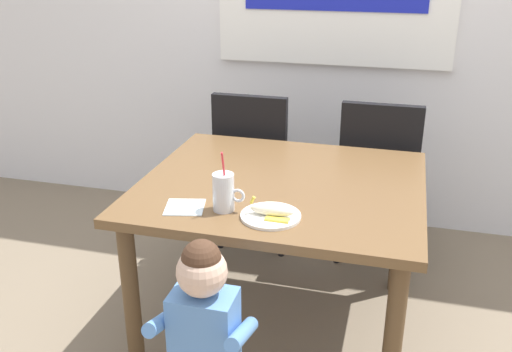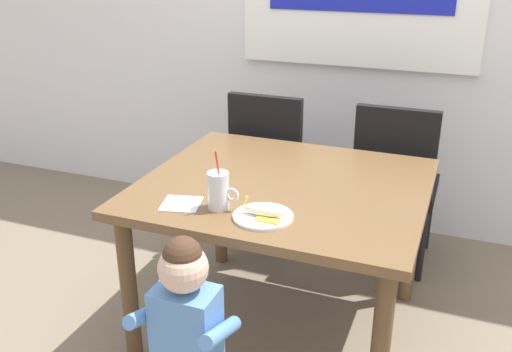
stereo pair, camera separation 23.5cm
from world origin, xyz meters
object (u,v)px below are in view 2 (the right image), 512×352
Objects in this scene: snack_plate at (263,216)px; toddler_standing at (186,318)px; dining_chair_left at (271,161)px; dining_table at (284,204)px; paper_napkin at (181,204)px; peeled_banana at (264,211)px; milk_cup at (219,193)px; dining_chair_right at (395,178)px.

toddler_standing is at bearing -109.59° from snack_plate.
dining_chair_left is 1.51m from toddler_standing.
dining_table is 0.48m from paper_napkin.
dining_table is 8.07× the size of paper_napkin.
peeled_banana is at bearing 69.05° from toddler_standing.
paper_napkin is at bearing -131.28° from dining_table.
peeled_banana is (0.37, -1.11, 0.24)m from dining_chair_left.
milk_cup is at bearing 173.36° from peeled_banana.
snack_plate is (-0.35, -1.11, 0.22)m from dining_chair_right.
toddler_standing reaches higher than paper_napkin.
snack_plate is (0.36, -1.10, 0.22)m from dining_chair_left.
snack_plate is at bearing 108.08° from dining_chair_left.
milk_cup is at bearing 175.17° from snack_plate.
paper_napkin is (-0.21, 0.38, 0.23)m from toddler_standing.
dining_chair_left is 1.00× the size of dining_chair_right.
dining_chair_right is at bearing 72.10° from toddler_standing.
dining_chair_right is at bearing 73.16° from peeled_banana.
toddler_standing reaches higher than dining_table.
dining_chair_left is 1.15× the size of toddler_standing.
milk_cup is 1.09× the size of snack_plate.
dining_table is 4.84× the size of milk_cup.
dining_chair_left reaches higher than dining_table.
snack_plate is at bearing 72.70° from dining_chair_right.
peeled_banana is (0.14, 0.38, 0.26)m from toddler_standing.
milk_cup reaches higher than paper_napkin.
toddler_standing is at bearing -82.50° from milk_cup.
toddler_standing is 3.64× the size of snack_plate.
dining_chair_left is 5.57× the size of peeled_banana.
dining_chair_left reaches higher than snack_plate.
dining_chair_right is 1.57m from toddler_standing.
dining_chair_left is at bearing 108.08° from snack_plate.
dining_table is 1.44× the size of toddler_standing.
milk_cup is (-0.16, -0.33, 0.17)m from dining_table.
milk_cup reaches higher than dining_table.
toddler_standing is 0.48m from peeled_banana.
milk_cup reaches higher than dining_chair_left.
dining_table is at bearing 96.66° from peeled_banana.
toddler_standing and peeled_banana have the same top height.
toddler_standing is (0.22, -1.49, -0.02)m from dining_chair_left.
dining_chair_right is (0.38, 0.76, -0.11)m from dining_table.
paper_napkin is (-0.35, 0.00, -0.03)m from peeled_banana.
peeled_banana reaches higher than snack_plate.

